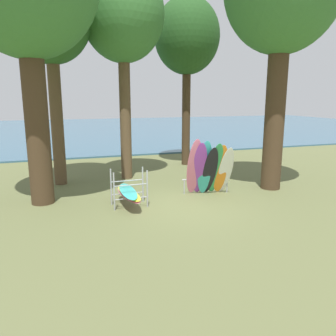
{
  "coord_description": "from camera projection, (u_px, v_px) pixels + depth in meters",
  "views": [
    {
      "loc": [
        -3.93,
        -9.99,
        3.59
      ],
      "look_at": [
        -0.21,
        1.12,
        1.1
      ],
      "focal_mm": 35.69,
      "sensor_mm": 36.0,
      "label": 1
    }
  ],
  "objects": [
    {
      "name": "tree_far_right_back",
      "position": [
        187.0,
        38.0,
        16.87
      ],
      "size": [
        3.32,
        3.32,
        8.54
      ],
      "color": "#42301E",
      "rests_on": "ground"
    },
    {
      "name": "tree_far_left_back",
      "position": [
        123.0,
        16.0,
        13.71
      ],
      "size": [
        3.45,
        3.45,
        8.95
      ],
      "color": "brown",
      "rests_on": "ground"
    },
    {
      "name": "tree_mid_behind",
      "position": [
        50.0,
        19.0,
        12.77
      ],
      "size": [
        3.2,
        3.2,
        8.51
      ],
      "color": "brown",
      "rests_on": "ground"
    },
    {
      "name": "ground_plane",
      "position": [
        184.0,
        206.0,
        11.23
      ],
      "size": [
        80.0,
        80.0,
        0.0
      ],
      "primitive_type": "plane",
      "color": "#60663D"
    },
    {
      "name": "leaning_board_pile",
      "position": [
        209.0,
        169.0,
        12.24
      ],
      "size": [
        1.87,
        1.18,
        2.2
      ],
      "color": "pink",
      "rests_on": "ground"
    },
    {
      "name": "lake_water",
      "position": [
        93.0,
        129.0,
        37.3
      ],
      "size": [
        80.0,
        36.0,
        0.1
      ],
      "primitive_type": "cube",
      "color": "#38607A",
      "rests_on": "ground"
    },
    {
      "name": "board_storage_rack",
      "position": [
        128.0,
        192.0,
        11.16
      ],
      "size": [
        1.15,
        2.13,
        1.25
      ],
      "color": "#9EA0A5",
      "rests_on": "ground"
    }
  ]
}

